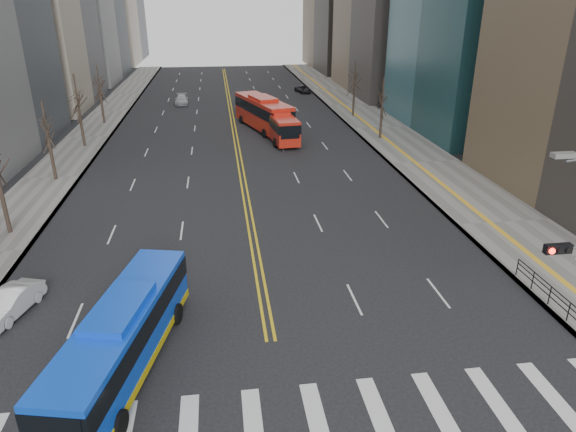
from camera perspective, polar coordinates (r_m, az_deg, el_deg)
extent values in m
plane|color=black|center=(20.43, -0.28, -22.14)|extent=(220.00, 220.00, 0.00)
cube|color=slate|center=(64.02, 10.13, 9.64)|extent=(7.00, 130.00, 0.15)
cube|color=slate|center=(62.74, -21.32, 8.16)|extent=(5.00, 130.00, 0.15)
cube|color=silver|center=(20.35, -3.85, -22.40)|extent=(0.70, 4.00, 0.01)
cube|color=silver|center=(20.57, 3.23, -21.78)|extent=(0.70, 4.00, 0.01)
cube|color=silver|center=(21.05, 10.01, -20.89)|extent=(0.70, 4.00, 0.01)
cube|color=silver|center=(21.78, 16.33, -19.80)|extent=(0.70, 4.00, 0.01)
cube|color=silver|center=(22.73, 22.09, -18.60)|extent=(0.70, 4.00, 0.01)
cube|color=silver|center=(23.88, 27.27, -17.36)|extent=(0.70, 4.00, 0.01)
cube|color=gold|center=(70.80, -6.45, 11.06)|extent=(0.15, 100.00, 0.01)
cube|color=gold|center=(70.81, -6.12, 11.08)|extent=(0.15, 100.00, 0.01)
cube|color=black|center=(22.62, 27.79, -3.23)|extent=(1.10, 0.28, 0.38)
cylinder|color=#FF190C|center=(22.31, 27.28, -3.48)|extent=(0.24, 0.08, 0.24)
cylinder|color=black|center=(22.51, 28.01, -3.41)|extent=(0.24, 0.08, 0.24)
cylinder|color=black|center=(22.71, 28.74, -3.33)|extent=(0.24, 0.08, 0.24)
cube|color=#999993|center=(21.04, 28.34, 5.98)|extent=(0.90, 0.35, 0.18)
cube|color=black|center=(29.17, 27.24, -7.00)|extent=(0.04, 6.00, 0.04)
cylinder|color=black|center=(28.39, 28.71, -9.32)|extent=(0.06, 0.06, 1.00)
cylinder|color=black|center=(29.40, 27.07, -7.85)|extent=(0.06, 0.06, 1.00)
cylinder|color=black|center=(30.46, 25.54, -6.47)|extent=(0.06, 0.06, 1.00)
cylinder|color=black|center=(31.55, 24.13, -5.19)|extent=(0.06, 0.06, 1.00)
cylinder|color=black|center=(38.27, -28.98, 0.89)|extent=(0.28, 0.28, 3.90)
cylinder|color=black|center=(48.18, -24.70, 5.62)|extent=(0.28, 0.28, 3.60)
cylinder|color=black|center=(58.41, -21.93, 9.02)|extent=(0.28, 0.28, 4.00)
cylinder|color=black|center=(68.93, -19.92, 11.15)|extent=(0.28, 0.28, 3.80)
cylinder|color=black|center=(58.56, 10.29, 10.08)|extent=(0.28, 0.28, 3.50)
cylinder|color=black|center=(69.80, 7.29, 12.42)|extent=(0.28, 0.28, 3.75)
cube|color=blue|center=(22.78, -17.86, -12.65)|extent=(4.71, 11.09, 2.55)
cube|color=black|center=(22.49, -18.02, -11.57)|extent=(4.77, 11.12, 0.93)
cube|color=blue|center=(22.03, -18.29, -9.74)|extent=(2.64, 4.12, 0.40)
cube|color=gold|center=(23.40, -17.53, -14.80)|extent=(4.77, 11.12, 0.35)
cylinder|color=black|center=(21.56, -24.09, -19.88)|extent=(0.52, 1.04, 1.00)
cylinder|color=black|center=(20.65, -18.21, -21.05)|extent=(0.52, 1.04, 1.00)
cylinder|color=black|center=(26.42, -17.01, -10.09)|extent=(0.52, 1.04, 1.00)
cylinder|color=black|center=(25.69, -12.25, -10.57)|extent=(0.52, 1.04, 1.00)
cube|color=red|center=(57.55, -1.01, 10.11)|extent=(3.37, 10.33, 2.60)
cube|color=black|center=(57.43, -1.02, 10.63)|extent=(3.43, 10.36, 0.94)
cube|color=red|center=(57.25, -1.02, 11.48)|extent=(2.21, 3.73, 0.40)
cylinder|color=black|center=(54.50, -1.42, 8.13)|extent=(0.40, 1.03, 1.00)
cylinder|color=black|center=(55.03, 0.95, 8.28)|extent=(0.40, 1.03, 1.00)
cylinder|color=black|center=(60.67, -2.78, 9.65)|extent=(0.40, 1.03, 1.00)
cylinder|color=black|center=(61.14, -0.63, 9.78)|extent=(0.40, 1.03, 1.00)
cube|color=red|center=(62.28, -2.78, 11.38)|extent=(6.08, 12.59, 3.23)
cube|color=black|center=(62.17, -2.79, 11.93)|extent=(6.14, 12.63, 1.14)
cube|color=red|center=(61.96, -2.81, 12.93)|extent=(3.34, 4.75, 0.40)
cylinder|color=black|center=(58.53, -2.62, 9.16)|extent=(0.56, 1.04, 1.00)
cylinder|color=black|center=(59.57, -0.08, 9.43)|extent=(0.56, 1.04, 1.00)
cylinder|color=black|center=(65.74, -5.17, 10.63)|extent=(0.56, 1.04, 1.00)
cylinder|color=black|center=(66.67, -2.86, 10.87)|extent=(0.56, 1.04, 1.00)
imported|color=white|center=(29.09, -28.44, -8.47)|extent=(2.47, 4.16, 1.29)
imported|color=black|center=(68.59, 0.05, 11.35)|extent=(1.57, 3.72, 1.26)
imported|color=#A8A8AE|center=(79.58, -11.74, 12.54)|extent=(1.98, 4.66, 1.34)
imported|color=black|center=(88.16, 1.68, 13.90)|extent=(2.61, 4.27, 1.11)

